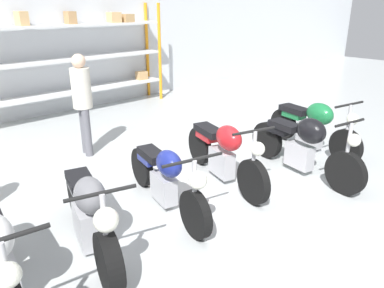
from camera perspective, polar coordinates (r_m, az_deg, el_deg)
name	(u,v)px	position (r m, az deg, el deg)	size (l,w,h in m)	color
ground_plane	(212,200)	(5.08, 3.11, -8.59)	(30.00, 30.00, 0.00)	#B2B7B7
back_wall	(31,36)	(9.21, -23.27, 14.91)	(30.00, 0.08, 3.60)	silver
shelving_rack	(77,55)	(9.24, -17.17, 12.81)	(4.67, 0.63, 2.47)	orange
motorcycle_grey	(90,213)	(4.14, -15.29, -10.14)	(0.83, 1.96, 0.98)	black
motorcycle_blue	(166,178)	(4.72, -4.02, -5.12)	(0.79, 2.02, 0.94)	black
motorcycle_red	(224,151)	(5.44, 4.86, -1.13)	(0.82, 2.02, 1.00)	black
motorcycle_black	(303,144)	(5.89, 16.61, -0.05)	(0.67, 2.14, 1.03)	black
motorcycle_green	(313,125)	(6.91, 17.96, 2.80)	(0.73, 1.98, 1.01)	black
person_near_rack	(82,97)	(6.51, -16.39, 6.89)	(0.38, 0.38, 1.72)	#595960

